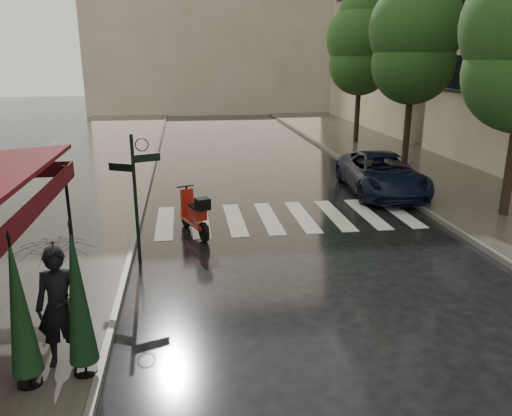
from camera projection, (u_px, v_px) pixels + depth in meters
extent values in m
plane|color=black|center=(193.00, 321.00, 9.33)|extent=(120.00, 120.00, 0.00)
cube|color=#38332D|center=(74.00, 179.00, 20.07)|extent=(6.00, 60.00, 0.12)
cube|color=#38332D|center=(420.00, 168.00, 22.08)|extent=(5.50, 60.00, 0.12)
cube|color=#595651|center=(151.00, 176.00, 20.48)|extent=(0.12, 60.00, 0.16)
cube|color=#595651|center=(359.00, 169.00, 21.70)|extent=(0.12, 60.00, 0.16)
cube|color=silver|center=(165.00, 222.00, 14.92)|extent=(0.50, 3.20, 0.01)
cube|color=silver|center=(200.00, 221.00, 15.06)|extent=(0.50, 3.20, 0.01)
cube|color=silver|center=(235.00, 219.00, 15.20)|extent=(0.50, 3.20, 0.01)
cube|color=silver|center=(269.00, 218.00, 15.35)|extent=(0.50, 3.20, 0.01)
cube|color=silver|center=(302.00, 216.00, 15.49)|extent=(0.50, 3.20, 0.01)
cube|color=silver|center=(335.00, 215.00, 15.63)|extent=(0.50, 3.20, 0.01)
cube|color=silver|center=(367.00, 213.00, 15.78)|extent=(0.50, 3.20, 0.01)
cube|color=silver|center=(398.00, 212.00, 15.92)|extent=(0.50, 3.20, 0.01)
cube|color=#4F0B0F|center=(27.00, 215.00, 7.83)|extent=(0.04, 7.00, 0.35)
cylinder|color=black|center=(70.00, 217.00, 11.20)|extent=(0.07, 0.07, 2.35)
cylinder|color=black|center=(136.00, 201.00, 11.56)|extent=(0.08, 0.08, 3.10)
cube|color=black|center=(146.00, 158.00, 11.32)|extent=(0.62, 0.26, 0.18)
cube|color=black|center=(121.00, 167.00, 11.29)|extent=(0.56, 0.29, 0.18)
cylinder|color=black|center=(408.00, 116.00, 21.32)|extent=(0.28, 0.28, 4.48)
sphere|color=#1E3714|center=(413.00, 63.00, 20.69)|extent=(3.40, 3.40, 3.40)
sphere|color=#1E3714|center=(416.00, 28.00, 20.30)|extent=(3.80, 3.80, 3.80)
cylinder|color=black|center=(358.00, 103.00, 27.99)|extent=(0.28, 0.28, 4.37)
sphere|color=#1E3714|center=(360.00, 64.00, 27.39)|extent=(3.40, 3.40, 3.40)
sphere|color=#1E3714|center=(361.00, 39.00, 27.00)|extent=(3.80, 3.80, 3.80)
sphere|color=#1E3714|center=(363.00, 14.00, 26.65)|extent=(2.60, 2.60, 2.60)
imported|color=black|center=(60.00, 307.00, 7.57)|extent=(0.71, 0.47, 1.94)
imported|color=black|center=(51.00, 239.00, 7.25)|extent=(1.15, 1.17, 1.05)
cube|color=#4D3014|center=(77.00, 304.00, 7.60)|extent=(0.16, 0.36, 0.41)
cylinder|color=black|center=(204.00, 232.00, 13.32)|extent=(0.28, 0.53, 0.53)
cylinder|color=black|center=(186.00, 218.00, 14.48)|extent=(0.28, 0.53, 0.53)
cube|color=maroon|center=(194.00, 222.00, 13.90)|extent=(0.78, 1.44, 0.11)
cube|color=maroon|center=(197.00, 213.00, 13.57)|extent=(0.52, 0.68, 0.31)
cube|color=maroon|center=(187.00, 203.00, 14.19)|extent=(0.37, 0.24, 0.82)
cylinder|color=black|center=(185.00, 186.00, 14.15)|extent=(0.49, 0.21, 0.04)
cube|color=black|center=(203.00, 204.00, 13.12)|extent=(0.44, 0.43, 0.31)
imported|color=black|center=(382.00, 173.00, 18.05)|extent=(2.74, 5.30, 1.43)
cylinder|color=black|center=(86.00, 371.00, 7.60)|extent=(0.36, 0.36, 0.05)
cylinder|color=black|center=(78.00, 301.00, 7.26)|extent=(0.04, 0.04, 2.33)
cone|color=black|center=(77.00, 293.00, 7.22)|extent=(0.44, 0.44, 2.21)
cylinder|color=black|center=(30.00, 382.00, 7.33)|extent=(0.36, 0.36, 0.05)
cylinder|color=black|center=(20.00, 312.00, 7.00)|extent=(0.04, 0.04, 2.25)
cone|color=black|center=(19.00, 305.00, 6.97)|extent=(0.44, 0.44, 2.14)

